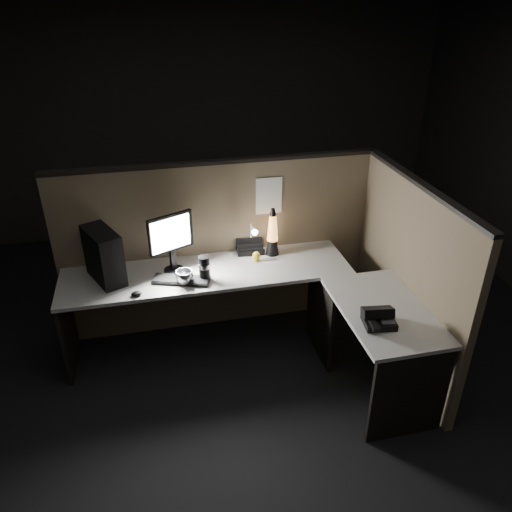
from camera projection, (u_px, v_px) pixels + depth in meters
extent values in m
plane|color=black|center=(241.00, 388.00, 3.85)|extent=(6.00, 6.00, 0.00)
plane|color=#282623|center=(189.00, 121.00, 5.77)|extent=(6.00, 0.00, 6.00)
cube|color=brown|center=(219.00, 248.00, 4.28)|extent=(2.66, 0.06, 1.50)
cube|color=brown|center=(407.00, 279.00, 3.83)|extent=(0.06, 1.66, 1.50)
cube|color=beige|center=(207.00, 273.00, 3.99)|extent=(2.30, 0.60, 0.03)
cube|color=beige|center=(384.00, 310.00, 3.53)|extent=(0.60, 1.00, 0.03)
cube|color=black|center=(68.00, 328.00, 3.95)|extent=(0.03, 0.55, 0.70)
cube|color=black|center=(409.00, 397.00, 3.29)|extent=(0.55, 0.03, 0.70)
cube|color=black|center=(320.00, 317.00, 4.08)|extent=(0.03, 0.55, 0.70)
cube|color=black|center=(104.00, 256.00, 3.77)|extent=(0.32, 0.43, 0.41)
cylinder|color=black|center=(174.00, 270.00, 3.98)|extent=(0.16, 0.16, 0.01)
cube|color=black|center=(173.00, 258.00, 3.95)|extent=(0.06, 0.05, 0.18)
cube|color=black|center=(171.00, 233.00, 3.84)|extent=(0.35, 0.19, 0.30)
cube|color=white|center=(171.00, 234.00, 3.82)|extent=(0.30, 0.14, 0.26)
cube|color=black|center=(181.00, 280.00, 3.84)|extent=(0.46, 0.28, 0.02)
ellipsoid|color=black|center=(136.00, 294.00, 3.66)|extent=(0.09, 0.06, 0.03)
cube|color=white|center=(251.00, 248.00, 4.30)|extent=(0.05, 0.06, 0.03)
cylinder|color=white|center=(251.00, 235.00, 4.24)|extent=(0.01, 0.01, 0.21)
cylinder|color=white|center=(253.00, 228.00, 4.13)|extent=(0.01, 0.14, 0.01)
sphere|color=white|center=(255.00, 232.00, 4.06)|extent=(0.05, 0.05, 0.05)
cube|color=black|center=(250.00, 249.00, 4.27)|extent=(0.24, 0.21, 0.04)
cube|color=black|center=(250.00, 247.00, 4.23)|extent=(0.22, 0.03, 0.08)
cube|color=black|center=(248.00, 238.00, 4.29)|extent=(0.22, 0.03, 0.15)
cone|color=black|center=(272.00, 247.00, 4.20)|extent=(0.11, 0.11, 0.13)
cone|color=orange|center=(273.00, 228.00, 4.12)|extent=(0.09, 0.09, 0.22)
sphere|color=#836213|center=(272.00, 236.00, 4.15)|extent=(0.04, 0.04, 0.04)
sphere|color=#836213|center=(273.00, 227.00, 4.11)|extent=(0.03, 0.03, 0.03)
cone|color=black|center=(273.00, 212.00, 4.05)|extent=(0.06, 0.06, 0.06)
cylinder|color=black|center=(204.00, 268.00, 3.82)|extent=(0.09, 0.09, 0.20)
imported|color=silver|center=(184.00, 277.00, 3.79)|extent=(0.17, 0.17, 0.11)
sphere|color=yellow|center=(256.00, 255.00, 4.10)|extent=(0.06, 0.06, 0.06)
cube|color=white|center=(269.00, 196.00, 4.12)|extent=(0.22, 0.00, 0.32)
cube|color=black|center=(379.00, 322.00, 3.35)|extent=(0.23, 0.21, 0.04)
cube|color=black|center=(378.00, 312.00, 3.35)|extent=(0.22, 0.15, 0.10)
cube|color=black|center=(374.00, 324.00, 3.28)|extent=(0.07, 0.16, 0.03)
cube|color=#3F3F42|center=(387.00, 320.00, 3.32)|extent=(0.10, 0.10, 0.00)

